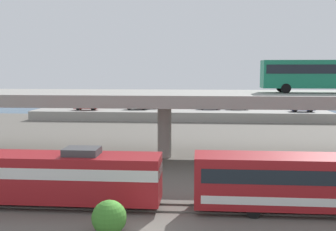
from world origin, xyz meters
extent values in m
plane|color=#605B54|center=(0.00, 0.00, 0.00)|extent=(260.00, 260.00, 0.00)
cube|color=#59544C|center=(0.00, 3.28, 0.06)|extent=(110.00, 0.12, 0.12)
cube|color=#59544C|center=(0.00, 4.72, 0.06)|extent=(110.00, 0.12, 0.12)
cube|color=maroon|center=(-7.14, 4.00, 2.08)|extent=(16.55, 3.00, 3.20)
cube|color=silver|center=(-7.14, 4.00, 2.66)|extent=(16.55, 3.04, 0.77)
cube|color=#3F3F42|center=(-4.32, 4.00, 3.93)|extent=(2.40, 1.80, 0.50)
cylinder|color=black|center=(-1.97, 2.65, 0.48)|extent=(0.96, 0.18, 0.96)
cylinder|color=black|center=(-1.97, 5.35, 0.48)|extent=(0.96, 0.18, 0.96)
cylinder|color=black|center=(7.30, 2.65, 0.46)|extent=(0.92, 0.18, 0.92)
cylinder|color=black|center=(7.30, 5.35, 0.46)|extent=(0.92, 0.18, 0.92)
cube|color=gray|center=(0.00, 20.00, 6.50)|extent=(96.00, 11.53, 1.23)
cylinder|color=gray|center=(0.00, 20.00, 2.94)|extent=(1.50, 1.50, 5.88)
cube|color=#197A56|center=(16.31, 20.21, 9.07)|extent=(12.00, 2.55, 2.90)
cube|color=black|center=(16.31, 20.21, 9.59)|extent=(11.52, 2.59, 0.93)
cube|color=black|center=(10.36, 20.21, 9.41)|extent=(0.08, 2.30, 1.74)
cylinder|color=black|center=(12.59, 19.00, 7.62)|extent=(1.00, 0.26, 1.00)
cylinder|color=black|center=(12.59, 21.42, 7.62)|extent=(1.00, 0.26, 1.00)
cube|color=gray|center=(0.00, 55.00, 0.88)|extent=(56.28, 12.75, 1.76)
cube|color=navy|center=(5.75, 55.02, 2.43)|extent=(4.48, 1.83, 0.70)
cube|color=#1E232B|center=(5.98, 55.02, 3.02)|extent=(1.97, 1.61, 0.48)
cylinder|color=black|center=(4.37, 54.15, 2.08)|extent=(0.64, 0.20, 0.64)
cylinder|color=black|center=(4.37, 55.89, 2.08)|extent=(0.64, 0.20, 0.64)
cylinder|color=black|center=(7.14, 54.15, 2.08)|extent=(0.64, 0.20, 0.64)
cylinder|color=black|center=(7.14, 55.89, 2.08)|extent=(0.64, 0.20, 0.64)
cube|color=black|center=(-6.51, 55.59, 2.43)|extent=(4.44, 1.90, 0.70)
cube|color=#1E232B|center=(-6.28, 55.59, 3.02)|extent=(1.95, 1.67, 0.48)
cylinder|color=black|center=(-7.88, 54.69, 2.08)|extent=(0.64, 0.20, 0.64)
cylinder|color=black|center=(-7.88, 56.49, 2.08)|extent=(0.64, 0.20, 0.64)
cylinder|color=black|center=(-5.13, 54.69, 2.08)|extent=(0.64, 0.20, 0.64)
cylinder|color=black|center=(-5.13, 56.49, 2.08)|extent=(0.64, 0.20, 0.64)
cube|color=#B7B7BC|center=(-8.38, 53.45, 2.43)|extent=(4.47, 1.74, 0.70)
cube|color=#1E232B|center=(-8.16, 53.45, 3.02)|extent=(1.97, 1.53, 0.48)
cylinder|color=black|center=(-9.77, 52.63, 2.08)|extent=(0.64, 0.20, 0.64)
cylinder|color=black|center=(-9.77, 54.28, 2.08)|extent=(0.64, 0.20, 0.64)
cylinder|color=black|center=(-6.99, 52.63, 2.08)|extent=(0.64, 0.20, 0.64)
cylinder|color=black|center=(-6.99, 54.28, 2.08)|extent=(0.64, 0.20, 0.64)
cube|color=#9E998C|center=(-18.56, 56.96, 2.43)|extent=(4.24, 1.81, 0.70)
cube|color=#1E232B|center=(-18.78, 56.96, 3.02)|extent=(1.87, 1.59, 0.48)
cylinder|color=black|center=(-17.25, 57.82, 2.08)|extent=(0.64, 0.20, 0.64)
cylinder|color=black|center=(-17.25, 56.11, 2.08)|extent=(0.64, 0.20, 0.64)
cylinder|color=black|center=(-19.88, 57.82, 2.08)|extent=(0.64, 0.20, 0.64)
cylinder|color=black|center=(-19.88, 56.11, 2.08)|extent=(0.64, 0.20, 0.64)
cube|color=maroon|center=(-17.94, 51.89, 2.43)|extent=(4.60, 1.79, 0.70)
cube|color=#1E232B|center=(-17.71, 51.89, 3.02)|extent=(2.03, 1.58, 0.48)
cylinder|color=black|center=(-19.37, 51.04, 2.08)|extent=(0.64, 0.20, 0.64)
cylinder|color=black|center=(-19.37, 52.74, 2.08)|extent=(0.64, 0.20, 0.64)
cylinder|color=black|center=(-16.51, 51.04, 2.08)|extent=(0.64, 0.20, 0.64)
cylinder|color=black|center=(-16.51, 52.74, 2.08)|extent=(0.64, 0.20, 0.64)
cube|color=silver|center=(11.24, 55.11, 2.43)|extent=(4.21, 1.82, 0.70)
cube|color=#1E232B|center=(11.45, 55.11, 3.02)|extent=(1.85, 1.60, 0.48)
cylinder|color=black|center=(9.93, 54.24, 2.08)|extent=(0.64, 0.20, 0.64)
cylinder|color=black|center=(9.93, 55.97, 2.08)|extent=(0.64, 0.20, 0.64)
cylinder|color=black|center=(12.55, 54.24, 2.08)|extent=(0.64, 0.20, 0.64)
cylinder|color=black|center=(12.55, 55.97, 2.08)|extent=(0.64, 0.20, 0.64)
cube|color=navy|center=(22.71, 51.97, 2.43)|extent=(4.44, 1.83, 0.70)
cube|color=#1E232B|center=(22.93, 51.97, 3.02)|extent=(1.95, 1.61, 0.48)
cylinder|color=black|center=(21.33, 51.10, 2.08)|extent=(0.64, 0.20, 0.64)
cylinder|color=black|center=(21.33, 52.84, 2.08)|extent=(0.64, 0.20, 0.64)
cylinder|color=black|center=(24.08, 51.10, 2.08)|extent=(0.64, 0.20, 0.64)
cylinder|color=black|center=(24.08, 52.84, 2.08)|extent=(0.64, 0.20, 0.64)
cube|color=#2D5170|center=(0.00, 78.00, 0.00)|extent=(140.00, 36.00, 0.01)
sphere|color=#3A7929|center=(-1.41, -0.56, 1.02)|extent=(2.04, 2.04, 2.04)
camera|label=1|loc=(3.74, -22.21, 9.58)|focal=42.17mm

